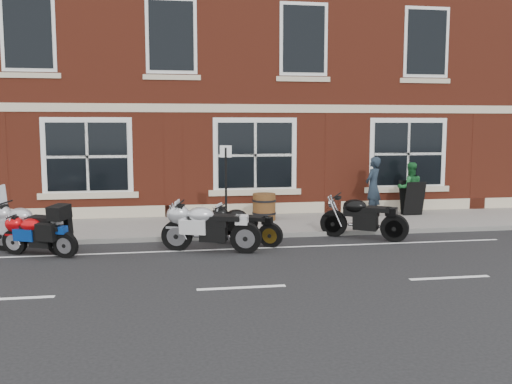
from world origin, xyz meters
The scene contains 14 objects.
ground centered at (0.00, 0.00, 0.00)m, with size 80.00×80.00×0.00m, color black.
sidewalk centered at (0.00, 3.00, 0.06)m, with size 30.00×3.00×0.12m, color slate.
kerb centered at (0.00, 1.42, 0.06)m, with size 30.00×0.16×0.12m, color slate.
pub_building centered at (0.00, 10.50, 6.00)m, with size 24.00×12.00×12.00m, color maroon.
moto_touring_silver centered at (-4.37, 0.63, 0.62)m, with size 2.09×1.24×1.52m.
moto_sport_red centered at (-4.08, 0.24, 0.49)m, with size 1.75×0.90×0.85m.
moto_sport_black centered at (0.57, 0.64, 0.50)m, with size 1.71×1.13×0.87m.
moto_sport_silver centered at (-0.31, 0.03, 0.60)m, with size 2.25×0.88×1.05m.
moto_naked_black centered at (3.66, 0.87, 0.59)m, with size 1.93×1.44×1.03m.
pedestrian_left centered at (5.06, 3.78, 1.02)m, with size 0.66×0.43×1.81m, color #1C2632.
pedestrian_right centered at (6.28, 3.79, 0.93)m, with size 0.79×0.62×1.62m, color #1C622C.
a_board_sign centered at (6.28, 3.64, 0.65)m, with size 0.64×0.43×1.06m, color black, non-canonical shape.
barrel_planter centered at (1.59, 3.47, 0.51)m, with size 0.70×0.70×0.78m.
parking_sign centered at (0.33, 2.20, 1.41)m, with size 0.31×0.12×2.24m.
Camera 1 is at (-1.39, -12.81, 2.88)m, focal length 40.00 mm.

